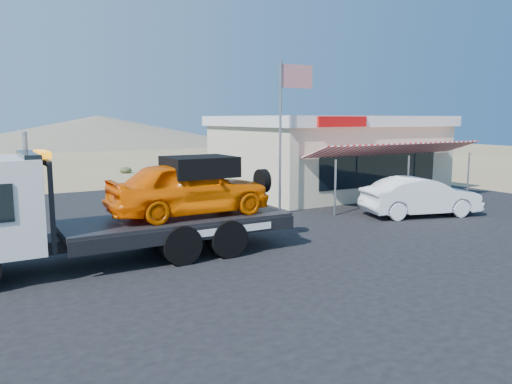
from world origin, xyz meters
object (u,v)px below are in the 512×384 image
Objects in this scene: jerky_store at (326,153)px; white_sedan at (421,197)px; tow_truck at (116,202)px; flagpole at (285,119)px.

white_sedan is at bearing -98.73° from jerky_store.
jerky_store is at bearing 7.53° from white_sedan.
tow_truck is 1.50× the size of flagpole.
tow_truck is at bearing -156.41° from flagpole.
tow_truck is at bearing -149.33° from jerky_store.
tow_truck is 0.86× the size of jerky_store.
flagpole is at bearing -141.21° from jerky_store.
tow_truck is at bearing 107.88° from white_sedan.
tow_truck is 15.20m from jerky_store.
jerky_store is (13.07, 7.75, 0.37)m from tow_truck.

